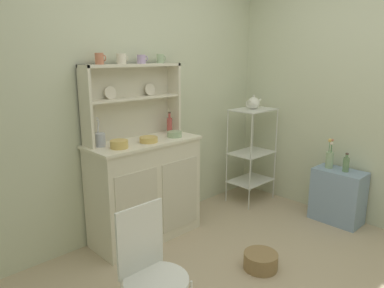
% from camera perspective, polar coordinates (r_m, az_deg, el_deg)
% --- Properties ---
extents(wall_back, '(3.84, 0.05, 2.50)m').
position_cam_1_polar(wall_back, '(3.41, -8.44, 7.06)').
color(wall_back, beige).
rests_on(wall_back, ground).
extents(hutch_cabinet, '(1.01, 0.45, 0.92)m').
position_cam_1_polar(hutch_cabinet, '(3.31, -7.41, -7.04)').
color(hutch_cabinet, silver).
rests_on(hutch_cabinet, ground).
extents(hutch_shelf_unit, '(0.94, 0.18, 0.65)m').
position_cam_1_polar(hutch_shelf_unit, '(3.25, -9.61, 7.60)').
color(hutch_shelf_unit, beige).
rests_on(hutch_shelf_unit, hutch_cabinet).
extents(bakers_rack, '(0.49, 0.35, 1.07)m').
position_cam_1_polar(bakers_rack, '(4.13, 9.42, -0.44)').
color(bakers_rack, silver).
rests_on(bakers_rack, ground).
extents(side_shelf_blue, '(0.28, 0.48, 0.54)m').
position_cam_1_polar(side_shelf_blue, '(3.94, 22.04, -7.62)').
color(side_shelf_blue, '#849EBC').
rests_on(side_shelf_blue, ground).
extents(wire_chair, '(0.36, 0.36, 0.85)m').
position_cam_1_polar(wire_chair, '(2.11, -6.71, -18.54)').
color(wire_chair, white).
rests_on(wire_chair, ground).
extents(floor_basket, '(0.27, 0.27, 0.13)m').
position_cam_1_polar(floor_basket, '(3.04, 10.79, -17.68)').
color(floor_basket, '#93754C').
rests_on(floor_basket, ground).
extents(cup_terracotta_0, '(0.08, 0.07, 0.09)m').
position_cam_1_polar(cup_terracotta_0, '(3.03, -14.41, 12.94)').
color(cup_terracotta_0, '#C67556').
rests_on(cup_terracotta_0, hutch_shelf_unit).
extents(cup_cream_1, '(0.09, 0.08, 0.09)m').
position_cam_1_polar(cup_cream_1, '(3.13, -11.09, 13.10)').
color(cup_cream_1, silver).
rests_on(cup_cream_1, hutch_shelf_unit).
extents(cup_lilac_2, '(0.09, 0.08, 0.08)m').
position_cam_1_polar(cup_lilac_2, '(3.25, -7.98, 13.15)').
color(cup_lilac_2, '#B79ECC').
rests_on(cup_lilac_2, hutch_shelf_unit).
extents(cup_sage_3, '(0.08, 0.07, 0.08)m').
position_cam_1_polar(cup_sage_3, '(3.38, -5.01, 13.29)').
color(cup_sage_3, '#9EB78E').
rests_on(cup_sage_3, hutch_shelf_unit).
extents(bowl_mixing_large, '(0.14, 0.14, 0.06)m').
position_cam_1_polar(bowl_mixing_large, '(2.95, -11.44, -0.03)').
color(bowl_mixing_large, '#DBB760').
rests_on(bowl_mixing_large, hutch_cabinet).
extents(bowl_floral_medium, '(0.16, 0.16, 0.05)m').
position_cam_1_polar(bowl_floral_medium, '(3.12, -6.87, 0.71)').
color(bowl_floral_medium, '#DBB760').
rests_on(bowl_floral_medium, hutch_cabinet).
extents(bowl_cream_small, '(0.13, 0.13, 0.05)m').
position_cam_1_polar(bowl_cream_small, '(3.30, -2.79, 1.56)').
color(bowl_cream_small, '#9EB78E').
rests_on(bowl_cream_small, hutch_cabinet).
extents(jam_bottle, '(0.05, 0.05, 0.20)m').
position_cam_1_polar(jam_bottle, '(3.45, -3.57, 3.07)').
color(jam_bottle, '#B74C47').
rests_on(jam_bottle, hutch_cabinet).
extents(utensil_jar, '(0.08, 0.08, 0.24)m').
position_cam_1_polar(utensil_jar, '(3.03, -14.27, 0.69)').
color(utensil_jar, '#B2B7C6').
rests_on(utensil_jar, hutch_cabinet).
extents(porcelain_teapot, '(0.22, 0.13, 0.15)m').
position_cam_1_polar(porcelain_teapot, '(4.04, 9.69, 6.39)').
color(porcelain_teapot, white).
rests_on(porcelain_teapot, bakers_rack).
extents(flower_vase, '(0.07, 0.07, 0.30)m').
position_cam_1_polar(flower_vase, '(3.87, 20.92, -2.10)').
color(flower_vase, '#9EB78E').
rests_on(flower_vase, side_shelf_blue).
extents(oil_bottle, '(0.06, 0.06, 0.19)m').
position_cam_1_polar(oil_bottle, '(3.82, 23.16, -2.94)').
color(oil_bottle, '#6B8C60').
rests_on(oil_bottle, side_shelf_blue).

